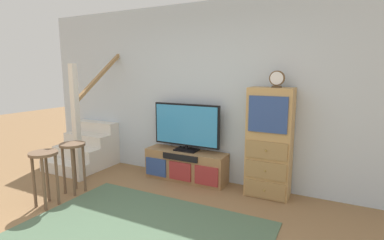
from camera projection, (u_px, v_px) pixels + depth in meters
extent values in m
cube|color=silver|center=(211.00, 94.00, 4.47)|extent=(6.40, 0.12, 2.70)
cube|color=#4C664C|center=(139.00, 234.00, 3.06)|extent=(2.60, 1.80, 0.01)
cube|color=#997047|center=(186.00, 165.00, 4.56)|extent=(1.31, 0.36, 0.47)
cube|color=#2D4784|center=(156.00, 167.00, 4.59)|extent=(0.37, 0.02, 0.28)
cube|color=maroon|center=(180.00, 171.00, 4.40)|extent=(0.37, 0.02, 0.28)
cube|color=maroon|center=(206.00, 176.00, 4.20)|extent=(0.37, 0.02, 0.28)
cube|color=black|center=(180.00, 158.00, 4.36)|extent=(0.59, 0.02, 0.09)
cube|color=black|center=(186.00, 150.00, 4.54)|extent=(0.36, 0.22, 0.02)
cylinder|color=black|center=(186.00, 147.00, 4.53)|extent=(0.05, 0.05, 0.06)
cube|color=black|center=(186.00, 125.00, 4.47)|extent=(1.09, 0.05, 0.65)
cube|color=#338CCC|center=(185.00, 125.00, 4.44)|extent=(1.04, 0.01, 0.60)
cube|color=tan|center=(269.00, 143.00, 3.91)|extent=(0.58, 0.34, 1.48)
cube|color=#9C7949|center=(264.00, 190.00, 3.86)|extent=(0.53, 0.02, 0.23)
sphere|color=olive|center=(264.00, 190.00, 3.84)|extent=(0.03, 0.03, 0.03)
cube|color=#9C7949|center=(265.00, 170.00, 3.81)|extent=(0.53, 0.02, 0.23)
sphere|color=olive|center=(265.00, 171.00, 3.80)|extent=(0.03, 0.03, 0.03)
cube|color=#9C7949|center=(266.00, 150.00, 3.77)|extent=(0.53, 0.02, 0.23)
sphere|color=olive|center=(266.00, 151.00, 3.75)|extent=(0.03, 0.03, 0.03)
cube|color=#2D4784|center=(268.00, 115.00, 3.69)|extent=(0.49, 0.02, 0.47)
cube|color=#4C3823|center=(277.00, 87.00, 3.74)|extent=(0.12, 0.08, 0.02)
cylinder|color=brown|center=(277.00, 78.00, 3.72)|extent=(0.19, 0.04, 0.19)
cylinder|color=silver|center=(277.00, 78.00, 3.70)|extent=(0.16, 0.01, 0.16)
cube|color=silver|center=(64.00, 168.00, 4.87)|extent=(0.90, 0.26, 0.19)
cube|color=silver|center=(76.00, 158.00, 5.08)|extent=(0.90, 0.26, 0.38)
cube|color=silver|center=(88.00, 149.00, 5.29)|extent=(0.90, 0.26, 0.57)
cube|color=silver|center=(98.00, 141.00, 5.50)|extent=(0.90, 0.26, 0.76)
cube|color=silver|center=(107.00, 134.00, 5.72)|extent=(0.90, 0.26, 0.95)
cube|color=silver|center=(76.00, 124.00, 4.39)|extent=(0.09, 0.09, 1.80)
cube|color=#9E7547|center=(104.00, 71.00, 4.83)|extent=(0.06, 1.33, 0.99)
cylinder|color=brown|center=(34.00, 182.00, 3.61)|extent=(0.04, 0.04, 0.67)
cylinder|color=brown|center=(44.00, 184.00, 3.53)|extent=(0.04, 0.04, 0.67)
cylinder|color=brown|center=(47.00, 177.00, 3.77)|extent=(0.04, 0.04, 0.67)
cylinder|color=brown|center=(57.00, 179.00, 3.69)|extent=(0.04, 0.04, 0.67)
cylinder|color=brown|center=(43.00, 153.00, 3.59)|extent=(0.34, 0.34, 0.03)
cylinder|color=brown|center=(64.00, 170.00, 4.02)|extent=(0.04, 0.04, 0.67)
cylinder|color=brown|center=(73.00, 172.00, 3.94)|extent=(0.04, 0.04, 0.67)
cylinder|color=brown|center=(75.00, 166.00, 4.19)|extent=(0.04, 0.04, 0.67)
cylinder|color=brown|center=(84.00, 168.00, 4.10)|extent=(0.04, 0.04, 0.67)
cylinder|color=brown|center=(72.00, 145.00, 4.01)|extent=(0.34, 0.34, 0.03)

